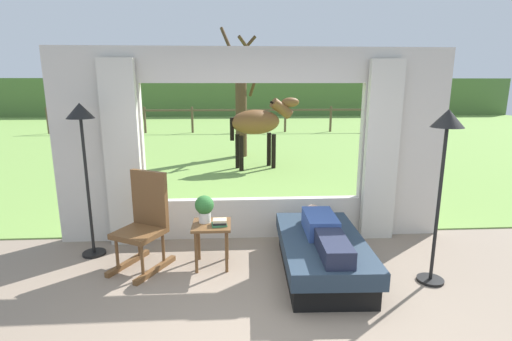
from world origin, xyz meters
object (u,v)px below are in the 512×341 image
object	(u,v)px
potted_plant	(204,207)
floor_lamp_left	(82,134)
side_table	(212,231)
floor_lamp_right	(445,145)
book_stack	(220,223)
recliner_sofa	(322,254)
rocking_chair	(145,221)
pasture_tree	(241,98)
horse	(259,123)
reclining_person	(324,231)

from	to	relation	value
potted_plant	floor_lamp_left	distance (m)	1.67
side_table	floor_lamp_right	size ratio (longest dim) A/B	0.28
book_stack	floor_lamp_right	size ratio (longest dim) A/B	0.10
side_table	book_stack	xyz separation A→B (m)	(0.09, -0.06, 0.13)
book_stack	potted_plant	bearing A→B (deg)	146.40
recliner_sofa	potted_plant	world-z (taller)	potted_plant
rocking_chair	floor_lamp_right	bearing A→B (deg)	17.82
rocking_chair	side_table	bearing A→B (deg)	23.85
rocking_chair	potted_plant	xyz separation A→B (m)	(0.69, 0.00, 0.16)
recliner_sofa	rocking_chair	distance (m)	2.06
recliner_sofa	book_stack	distance (m)	1.21
floor_lamp_left	book_stack	bearing A→B (deg)	-15.67
rocking_chair	pasture_tree	world-z (taller)	pasture_tree
pasture_tree	horse	bearing A→B (deg)	-76.66
potted_plant	pasture_tree	distance (m)	6.87
horse	rocking_chair	bearing A→B (deg)	-33.73
recliner_sofa	rocking_chair	xyz separation A→B (m)	(-2.01, 0.30, 0.33)
book_stack	pasture_tree	distance (m)	6.99
potted_plant	floor_lamp_right	world-z (taller)	floor_lamp_right
recliner_sofa	floor_lamp_right	world-z (taller)	floor_lamp_right
book_stack	side_table	bearing A→B (deg)	149.37
reclining_person	floor_lamp_left	distance (m)	3.00
side_table	potted_plant	xyz separation A→B (m)	(-0.08, 0.06, 0.28)
floor_lamp_left	pasture_tree	world-z (taller)	pasture_tree
reclining_person	potted_plant	bearing A→B (deg)	166.87
pasture_tree	book_stack	bearing A→B (deg)	-93.52
potted_plant	pasture_tree	size ratio (longest dim) A/B	0.09
potted_plant	floor_lamp_right	size ratio (longest dim) A/B	0.17
side_table	floor_lamp_left	size ratio (longest dim) A/B	0.28
recliner_sofa	reclining_person	world-z (taller)	reclining_person
book_stack	horse	bearing A→B (deg)	81.33
reclining_person	rocking_chair	xyz separation A→B (m)	(-2.01, 0.35, 0.02)
reclining_person	book_stack	distance (m)	1.17
floor_lamp_left	pasture_tree	bearing A→B (deg)	72.59
recliner_sofa	horse	bearing A→B (deg)	95.53
floor_lamp_right	book_stack	bearing A→B (deg)	168.60
floor_lamp_right	horse	xyz separation A→B (m)	(-1.48, 5.74, -0.34)
rocking_chair	horse	xyz separation A→B (m)	(1.67, 5.16, 0.61)
recliner_sofa	horse	xyz separation A→B (m)	(-0.34, 5.47, 0.94)
recliner_sofa	reclining_person	xyz separation A→B (m)	(0.00, -0.05, 0.30)
floor_lamp_left	side_table	bearing A→B (deg)	-14.63
horse	recliner_sofa	bearing A→B (deg)	-12.24
floor_lamp_left	pasture_tree	size ratio (longest dim) A/B	0.53
potted_plant	floor_lamp_left	world-z (taller)	floor_lamp_left
horse	pasture_tree	size ratio (longest dim) A/B	0.51
rocking_chair	floor_lamp_left	bearing A→B (deg)	-176.34
recliner_sofa	pasture_tree	bearing A→B (deg)	97.78
rocking_chair	floor_lamp_left	xyz separation A→B (m)	(-0.73, 0.33, 0.97)
book_stack	horse	world-z (taller)	horse
side_table	recliner_sofa	bearing A→B (deg)	-11.19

